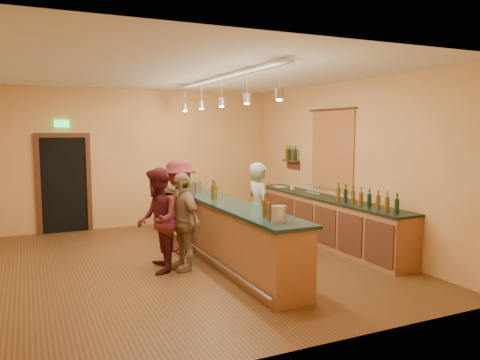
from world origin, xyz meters
name	(u,v)px	position (x,y,z in m)	size (l,w,h in m)	color
floor	(188,263)	(0.00, 0.00, 0.00)	(7.00, 7.00, 0.00)	#552D18
ceiling	(185,73)	(0.00, 0.00, 3.20)	(6.50, 7.00, 0.02)	silver
wall_back	(140,158)	(0.00, 3.50, 1.60)	(6.50, 0.02, 3.20)	tan
wall_front	(297,198)	(0.00, -3.50, 1.60)	(6.50, 0.02, 3.20)	tan
wall_right	(345,164)	(3.25, 0.00, 1.60)	(0.02, 7.00, 3.20)	tan
doorway	(64,182)	(-1.70, 3.47, 1.13)	(1.15, 0.09, 2.48)	black
tapestry	(332,151)	(3.23, 0.40, 1.85)	(0.03, 1.40, 1.60)	maroon
bottle_shelf	(291,156)	(3.17, 1.90, 1.67)	(0.17, 0.55, 0.54)	#482515
back_counter	(326,219)	(2.97, 0.18, 0.49)	(0.60, 4.55, 1.27)	brown
tasting_bar	(222,225)	(0.64, 0.00, 0.61)	(0.73, 5.10, 1.38)	brown
pendant_track	(222,88)	(0.64, 0.00, 2.98)	(0.11, 4.60, 0.50)	silver
bartender	(259,211)	(1.27, -0.20, 0.85)	(0.62, 0.41, 1.70)	gray
customer_a	(158,220)	(-0.58, -0.25, 0.84)	(0.82, 0.64, 1.68)	#59191E
customer_b	(182,221)	(-0.18, -0.29, 0.80)	(0.93, 0.39, 1.59)	#997A51
customer_c	(179,206)	(0.09, 0.74, 0.87)	(1.12, 0.64, 1.74)	#59191E
bar_stool	(229,203)	(1.73, 2.20, 0.60)	(0.36, 0.36, 0.74)	#A37F49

